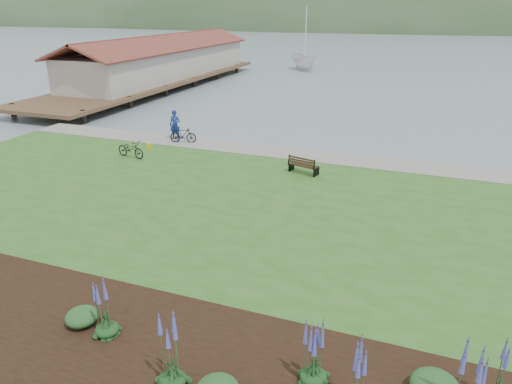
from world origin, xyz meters
TOP-DOWN VIEW (x-y plane):
  - ground at (0.00, 0.00)m, footprint 600.00×600.00m
  - lawn at (0.00, -2.00)m, footprint 34.00×20.00m
  - shoreline_path at (0.00, 6.90)m, footprint 34.00×2.20m
  - garden_bed at (3.00, -9.80)m, footprint 24.00×4.40m
  - far_hillside at (20.00, 170.00)m, footprint 580.00×80.00m
  - pier_pavilion at (-20.00, 27.52)m, footprint 8.00×36.00m
  - park_bench at (2.23, 3.86)m, footprint 1.61×0.99m
  - person at (-6.96, 7.19)m, footprint 0.87×0.65m
  - bicycle_a at (-7.47, 3.10)m, footprint 0.96×1.95m
  - bicycle_b at (-6.16, 6.73)m, footprint 0.88×1.70m
  - sailboat at (-8.70, 45.59)m, footprint 14.19×14.21m
  - pannier at (-7.44, 4.91)m, footprint 0.25×0.33m
  - echium_0 at (3.15, -10.68)m, footprint 0.62×0.62m
  - echium_1 at (6.05, -9.49)m, footprint 0.62×0.62m
  - echium_3 at (9.83, -8.74)m, footprint 0.62×0.62m
  - echium_4 at (0.71, -9.77)m, footprint 0.62×0.62m
  - shrub_0 at (-0.19, -9.64)m, footprint 0.87×0.87m

SIDE VIEW (x-z plane):
  - ground at x=0.00m, z-range 0.00..0.00m
  - far_hillside at x=20.00m, z-range -19.00..19.00m
  - sailboat at x=-8.70m, z-range -13.16..13.16m
  - lawn at x=0.00m, z-range 0.00..0.40m
  - shoreline_path at x=0.00m, z-range 0.40..0.43m
  - garden_bed at x=3.00m, z-range 0.40..0.44m
  - pannier at x=-7.44m, z-range 0.40..0.72m
  - shrub_0 at x=-0.19m, z-range 0.44..0.87m
  - park_bench at x=2.23m, z-range 0.40..1.33m
  - bicycle_a at x=-7.47m, z-range 0.40..1.38m
  - bicycle_b at x=-6.16m, z-range 0.40..1.39m
  - echium_4 at x=0.71m, z-range 0.25..2.18m
  - echium_1 at x=6.05m, z-range 0.29..2.16m
  - echium_3 at x=9.83m, z-range 0.18..2.30m
  - echium_0 at x=3.15m, z-range 0.23..2.47m
  - person at x=-6.96m, z-range 0.40..2.59m
  - pier_pavilion at x=-20.00m, z-range -0.06..5.34m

